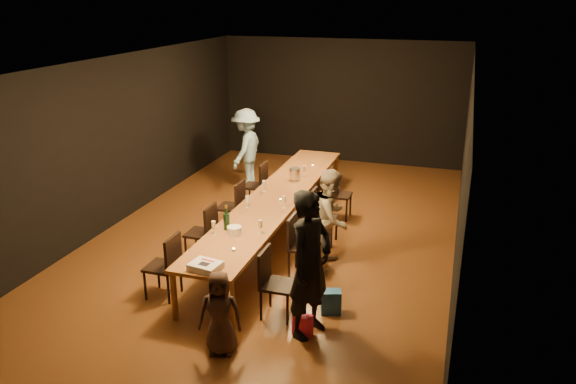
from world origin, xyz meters
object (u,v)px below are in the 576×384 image
(child, at_px, (220,313))
(chair_left_3, at_px, (255,185))
(woman_birthday, at_px, (310,265))
(birthday_cake, at_px, (205,266))
(chair_right_1, at_px, (304,246))
(chair_right_2, at_px, (324,217))
(plate_stack, at_px, (234,230))
(champagne_bottle, at_px, (226,217))
(chair_right_0, at_px, (278,284))
(ice_bucket, at_px, (295,174))
(table, at_px, (276,199))
(chair_left_0, at_px, (162,266))
(chair_right_3, at_px, (340,194))
(chair_left_1, at_px, (200,232))
(chair_left_2, at_px, (230,206))
(man_blue, at_px, (246,148))
(woman_tan, at_px, (331,218))

(child, bearing_deg, chair_left_3, 91.48)
(woman_birthday, xyz_separation_m, child, (-0.89, -0.70, -0.42))
(woman_birthday, bearing_deg, birthday_cake, 117.99)
(woman_birthday, distance_m, birthday_cake, 1.34)
(chair_right_1, distance_m, chair_right_2, 1.20)
(plate_stack, height_order, champagne_bottle, champagne_bottle)
(chair_right_0, distance_m, ice_bucket, 3.48)
(chair_right_0, bearing_deg, chair_right_1, 180.00)
(table, distance_m, woman_birthday, 2.98)
(chair_left_0, bearing_deg, ice_bucket, -14.90)
(chair_right_2, relative_size, chair_right_3, 1.00)
(chair_right_0, xyz_separation_m, ice_bucket, (-0.81, 3.36, 0.40))
(table, relative_size, chair_right_1, 6.45)
(chair_right_2, distance_m, chair_left_1, 2.08)
(chair_right_0, relative_size, chair_right_1, 1.00)
(birthday_cake, xyz_separation_m, ice_bucket, (0.02, 3.76, 0.07))
(table, relative_size, child, 5.77)
(chair_left_1, height_order, child, child)
(chair_left_2, height_order, plate_stack, chair_left_2)
(chair_left_3, distance_m, woman_birthday, 4.45)
(chair_left_2, xyz_separation_m, birthday_cake, (0.87, -2.80, 0.33))
(chair_right_1, relative_size, chair_right_2, 1.00)
(table, relative_size, chair_left_1, 6.45)
(chair_left_1, distance_m, ice_bucket, 2.37)
(chair_right_3, distance_m, birthday_cake, 4.10)
(chair_left_3, xyz_separation_m, ice_bucket, (0.89, -0.24, 0.40))
(ice_bucket, bearing_deg, chair_right_1, -69.52)
(champagne_bottle, height_order, ice_bucket, champagne_bottle)
(chair_right_3, xyz_separation_m, birthday_cake, (-0.83, -4.00, 0.33))
(chair_right_3, distance_m, man_blue, 2.63)
(man_blue, xyz_separation_m, plate_stack, (1.42, -4.06, -0.05))
(chair_right_2, distance_m, ice_bucket, 1.31)
(chair_left_2, relative_size, chair_left_3, 1.00)
(woman_tan, height_order, champagne_bottle, woman_tan)
(chair_right_0, xyz_separation_m, birthday_cake, (-0.83, -0.40, 0.33))
(chair_right_0, bearing_deg, chair_left_1, -125.22)
(chair_left_0, height_order, champagne_bottle, champagne_bottle)
(chair_right_3, distance_m, chair_left_3, 1.70)
(champagne_bottle, bearing_deg, man_blue, 107.64)
(table, distance_m, birthday_cake, 2.80)
(table, height_order, chair_right_1, chair_right_1)
(chair_left_3, relative_size, birthday_cake, 2.23)
(chair_right_0, height_order, ice_bucket, ice_bucket)
(man_blue, bearing_deg, chair_right_2, 46.11)
(table, height_order, plate_stack, plate_stack)
(woman_birthday, height_order, birthday_cake, woman_birthday)
(chair_right_1, xyz_separation_m, chair_left_1, (-1.70, 0.00, 0.00))
(chair_right_1, relative_size, man_blue, 0.54)
(chair_right_2, bearing_deg, chair_left_3, -125.22)
(chair_left_0, xyz_separation_m, chair_left_3, (0.00, 3.60, 0.00))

